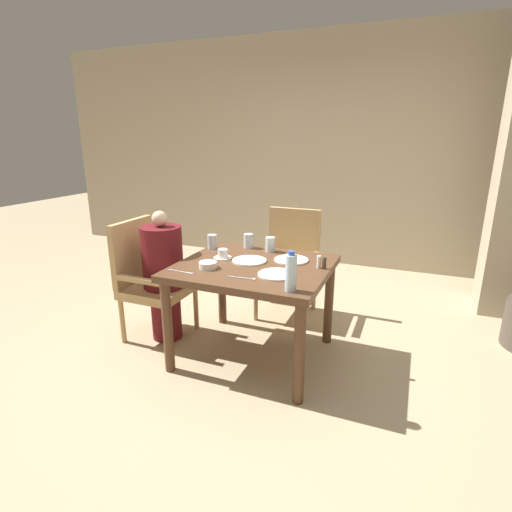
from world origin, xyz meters
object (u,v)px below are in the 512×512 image
object	(u,v)px
plate_main_left	(291,260)
diner_in_left_chair	(164,275)
plate_dessert_center	(277,274)
glass_tall_mid	(212,242)
glass_tall_far	(270,244)
chair_far_side	(289,259)
plate_main_right	(249,261)
teacup_with_saucer	(223,255)
bowl_small	(208,265)
chair_left_side	(149,276)
glass_tall_near	(248,241)
water_bottle	(291,273)

from	to	relation	value
plate_main_left	diner_in_left_chair	bearing A→B (deg)	-169.25
plate_dessert_center	glass_tall_mid	xyz separation A→B (m)	(-0.70, 0.41, 0.05)
diner_in_left_chair	glass_tall_far	size ratio (longest dim) A/B	9.16
chair_far_side	plate_main_right	bearing A→B (deg)	-93.99
teacup_with_saucer	chair_far_side	bearing A→B (deg)	71.47
plate_main_left	plate_dessert_center	distance (m)	0.34
chair_far_side	glass_tall_far	size ratio (longest dim) A/B	8.35
bowl_small	glass_tall_far	world-z (taller)	glass_tall_far
bowl_small	chair_far_side	bearing A→B (deg)	76.17
glass_tall_mid	chair_left_side	bearing A→B (deg)	-149.77
diner_in_left_chair	bowl_small	bearing A→B (deg)	-20.77
plate_main_left	glass_tall_mid	distance (m)	0.70
glass_tall_mid	glass_tall_far	xyz separation A→B (m)	(0.46, 0.10, 0.00)
chair_left_side	teacup_with_saucer	distance (m)	0.69
glass_tall_mid	plate_main_left	bearing A→B (deg)	-6.05
glass_tall_near	glass_tall_far	size ratio (longest dim) A/B	1.00
bowl_small	water_bottle	world-z (taller)	water_bottle
plate_main_left	glass_tall_far	distance (m)	0.29
plate_main_left	water_bottle	bearing A→B (deg)	-73.26
plate_dessert_center	glass_tall_near	size ratio (longest dim) A/B	2.18
diner_in_left_chair	glass_tall_near	world-z (taller)	diner_in_left_chair
water_bottle	plate_main_left	bearing A→B (deg)	106.74
chair_far_side	water_bottle	distance (m)	1.35
plate_main_right	glass_tall_far	bearing A→B (deg)	80.42
plate_main_left	teacup_with_saucer	distance (m)	0.51
water_bottle	glass_tall_far	xyz separation A→B (m)	(-0.40, 0.74, -0.06)
water_bottle	glass_tall_mid	size ratio (longest dim) A/B	2.12
teacup_with_saucer	water_bottle	size ratio (longest dim) A/B	0.57
chair_far_side	teacup_with_saucer	bearing A→B (deg)	-108.53
chair_far_side	plate_main_left	xyz separation A→B (m)	(0.22, -0.67, 0.22)
bowl_small	water_bottle	distance (m)	0.69
chair_left_side	plate_main_left	xyz separation A→B (m)	(1.14, 0.19, 0.22)
plate_dessert_center	glass_tall_far	bearing A→B (deg)	114.58
chair_far_side	bowl_small	bearing A→B (deg)	-103.83
teacup_with_saucer	glass_tall_mid	xyz separation A→B (m)	(-0.20, 0.21, 0.03)
chair_far_side	plate_main_right	world-z (taller)	chair_far_side
bowl_small	glass_tall_far	bearing A→B (deg)	65.28
water_bottle	glass_tall_near	size ratio (longest dim) A/B	2.12
plate_main_right	water_bottle	distance (m)	0.64
diner_in_left_chair	teacup_with_saucer	distance (m)	0.55
glass_tall_mid	glass_tall_far	bearing A→B (deg)	11.81
chair_far_side	plate_dessert_center	xyz separation A→B (m)	(0.23, -1.02, 0.22)
teacup_with_saucer	glass_tall_near	size ratio (longest dim) A/B	1.20
chair_left_side	plate_main_right	xyz separation A→B (m)	(0.86, 0.06, 0.22)
plate_dessert_center	teacup_with_saucer	size ratio (longest dim) A/B	1.81
teacup_with_saucer	plate_main_right	bearing A→B (deg)	0.66
plate_main_left	water_bottle	xyz separation A→B (m)	(0.17, -0.57, 0.11)
plate_main_right	teacup_with_saucer	xyz separation A→B (m)	(-0.22, -0.00, 0.02)
teacup_with_saucer	glass_tall_mid	distance (m)	0.29
diner_in_left_chair	plate_main_left	size ratio (longest dim) A/B	4.21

